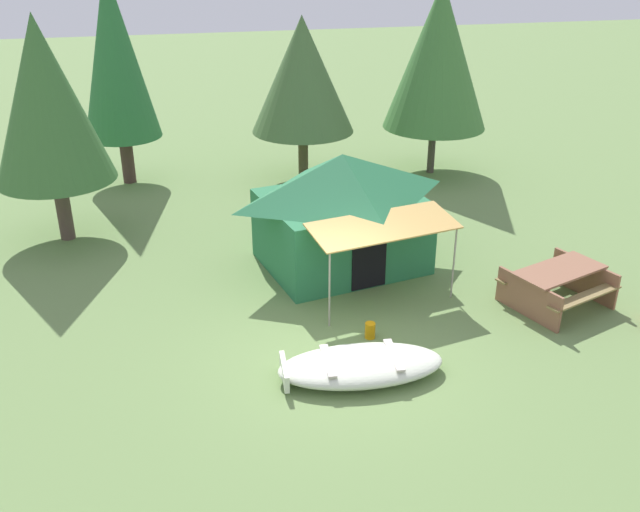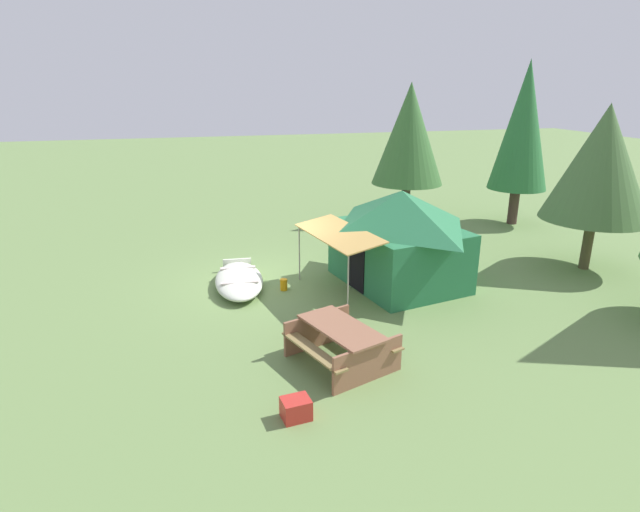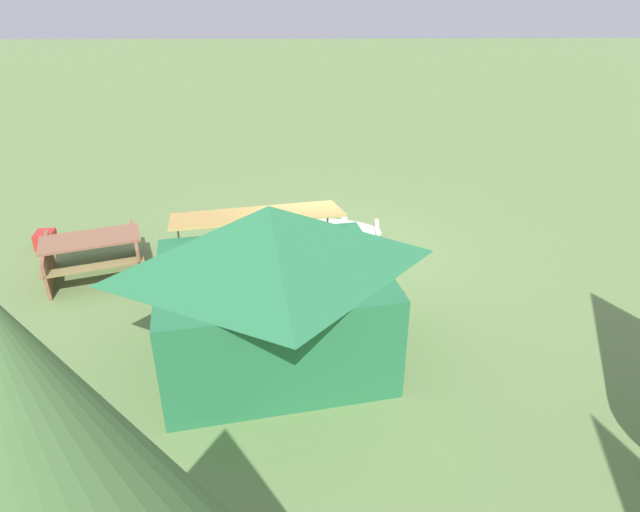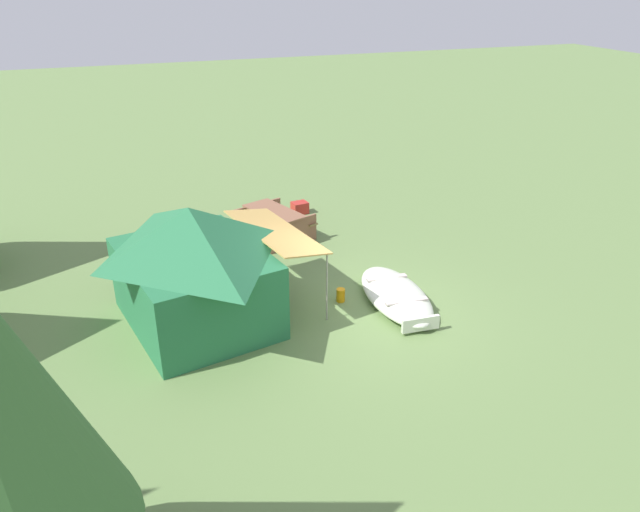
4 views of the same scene
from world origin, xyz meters
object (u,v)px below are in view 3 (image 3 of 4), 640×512
Objects in this scene: beached_rowboat at (319,231)px; picnic_table at (92,251)px; cooler_box at (45,240)px; fuel_can at (296,257)px; canvas_cabin_tent at (272,284)px.

picnic_table is at bearing 18.40° from beached_rowboat.
fuel_can is at bearing 171.15° from cooler_box.
fuel_can is (-3.86, -0.36, -0.34)m from picnic_table.
canvas_cabin_tent is 3.24m from fuel_can.
fuel_can is at bearing -94.66° from canvas_cabin_tent.
picnic_table is at bearing -36.42° from canvas_cabin_tent.
beached_rowboat is 4.59m from picnic_table.
picnic_table reaches higher than cooler_box.
picnic_table is (4.35, 1.45, 0.28)m from beached_rowboat.
beached_rowboat reaches higher than fuel_can.
picnic_table is 3.89m from fuel_can.
beached_rowboat is 9.50× the size of fuel_can.
fuel_can is (-5.31, 0.83, -0.02)m from cooler_box.
beached_rowboat is at bearing -161.60° from picnic_table.
picnic_table is at bearing 140.72° from cooler_box.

